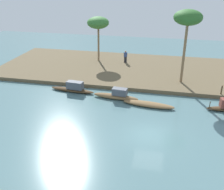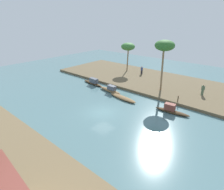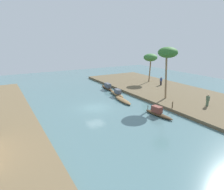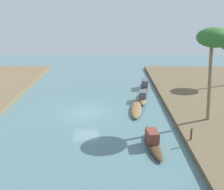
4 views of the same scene
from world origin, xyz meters
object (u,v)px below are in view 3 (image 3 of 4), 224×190
at_px(sampan_near_left_bank, 158,113).
at_px(person_by_mooring, 208,101).
at_px(sampan_with_red_awning, 123,100).
at_px(palm_tree_left_far, 150,58).
at_px(sampan_downstream_large, 117,93).
at_px(sampan_open_hull, 107,87).
at_px(person_on_near_bank, 161,82).
at_px(palm_tree_left_near, 168,53).
at_px(mooring_post, 172,105).

height_order(sampan_near_left_bank, person_by_mooring, person_by_mooring).
bearing_deg(sampan_with_red_awning, palm_tree_left_far, -50.35).
bearing_deg(person_by_mooring, sampan_downstream_large, 39.99).
distance_m(sampan_open_hull, sampan_with_red_awning, 8.64).
relative_size(sampan_with_red_awning, person_on_near_bank, 3.07).
bearing_deg(palm_tree_left_far, palm_tree_left_near, 150.38).
bearing_deg(sampan_downstream_large, person_on_near_bank, -79.57).
distance_m(sampan_near_left_bank, person_on_near_bank, 16.88).
distance_m(person_by_mooring, mooring_post, 5.41).
bearing_deg(mooring_post, sampan_open_hull, 6.45).
distance_m(person_on_near_bank, palm_tree_left_far, 6.08).
height_order(person_on_near_bank, person_by_mooring, person_by_mooring).
xyz_separation_m(mooring_post, palm_tree_left_near, (4.06, -2.48, 6.73)).
height_order(person_on_near_bank, palm_tree_left_far, palm_tree_left_far).
bearing_deg(person_on_near_bank, sampan_open_hull, -136.67).
relative_size(sampan_open_hull, sampan_downstream_large, 1.06).
bearing_deg(palm_tree_left_near, palm_tree_left_far, -29.62).
relative_size(sampan_near_left_bank, person_on_near_bank, 2.70).
bearing_deg(sampan_near_left_bank, person_by_mooring, -106.65).
height_order(sampan_downstream_large, mooring_post, mooring_post).
relative_size(person_on_near_bank, palm_tree_left_near, 0.21).
bearing_deg(person_on_near_bank, sampan_near_left_bank, -70.39).
height_order(sampan_open_hull, person_on_near_bank, person_on_near_bank).
xyz_separation_m(sampan_open_hull, person_on_near_bank, (-4.01, -10.60, 0.71)).
bearing_deg(palm_tree_left_far, person_on_near_bank, 176.62).
bearing_deg(mooring_post, sampan_downstream_large, 13.76).
bearing_deg(palm_tree_left_far, sampan_downstream_large, 113.25).
xyz_separation_m(palm_tree_left_near, palm_tree_left_far, (11.58, -6.59, -1.89)).
height_order(sampan_open_hull, sampan_with_red_awning, sampan_open_hull).
height_order(sampan_open_hull, palm_tree_left_near, palm_tree_left_near).
relative_size(sampan_near_left_bank, palm_tree_left_far, 0.74).
xyz_separation_m(sampan_open_hull, palm_tree_left_far, (-0.04, -10.84, 5.31)).
bearing_deg(sampan_near_left_bank, person_on_near_bank, -50.72).
bearing_deg(sampan_with_red_awning, sampan_near_left_bank, -169.36).
distance_m(sampan_open_hull, person_by_mooring, 18.83).
height_order(sampan_open_hull, person_by_mooring, person_by_mooring).
xyz_separation_m(sampan_downstream_large, person_on_near_bank, (1.04, -11.43, 0.73)).
bearing_deg(palm_tree_left_far, mooring_post, 149.91).
distance_m(sampan_with_red_awning, sampan_near_left_bank, 7.64).
distance_m(mooring_post, palm_tree_left_near, 8.24).
bearing_deg(sampan_near_left_bank, sampan_open_hull, -10.57).
relative_size(sampan_with_red_awning, mooring_post, 5.49).
height_order(sampan_downstream_large, palm_tree_left_far, palm_tree_left_far).
xyz_separation_m(sampan_downstream_large, palm_tree_left_far, (5.01, -11.67, 5.32)).
distance_m(sampan_downstream_large, person_by_mooring, 14.67).
distance_m(sampan_with_red_awning, person_by_mooring, 12.59).
xyz_separation_m(sampan_with_red_awning, mooring_post, (-7.24, -3.59, 0.70)).
height_order(sampan_with_red_awning, person_on_near_bank, person_on_near_bank).
relative_size(sampan_open_hull, person_by_mooring, 3.01).
distance_m(sampan_open_hull, palm_tree_left_near, 14.31).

